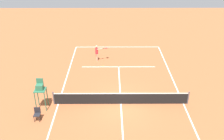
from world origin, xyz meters
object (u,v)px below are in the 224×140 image
Objects in this scene: tennis_ball at (103,66)px; courtside_chair_near at (37,113)px; umpire_chair at (40,89)px; player_serving at (97,52)px.

courtside_chair_near reaches higher than tennis_ball.
umpire_chair is 2.54× the size of courtside_chair_near.
player_serving is 8.98m from umpire_chair.
tennis_ball is at bearing -117.37° from courtside_chair_near.
umpire_chair is at bearing -44.34° from player_serving.
tennis_ball is at bearing 6.01° from player_serving.
courtside_chair_near is at bearing 90.27° from umpire_chair.
courtside_chair_near is (4.31, 8.32, 0.50)m from tennis_ball.
player_serving is 25.10× the size of tennis_ball.
umpire_chair is 1.78m from courtside_chair_near.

